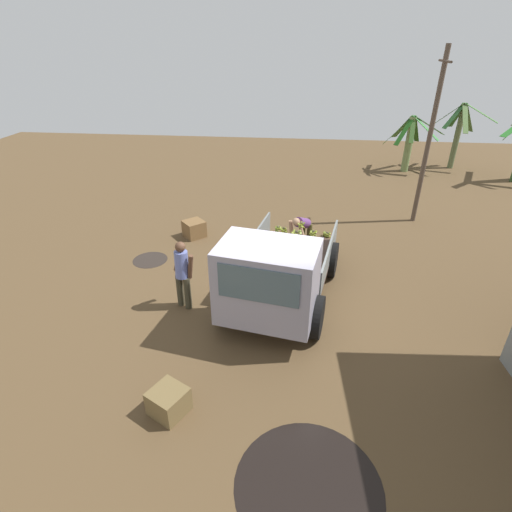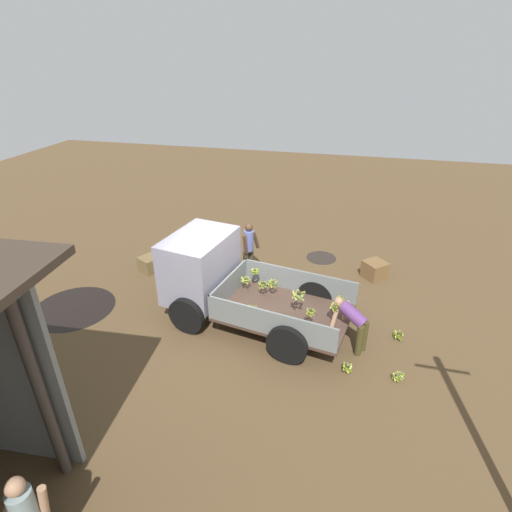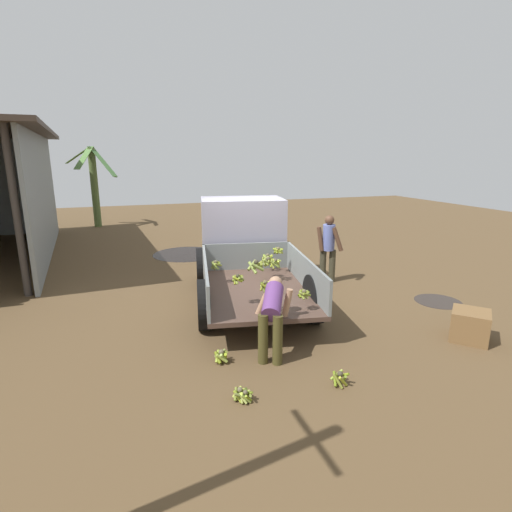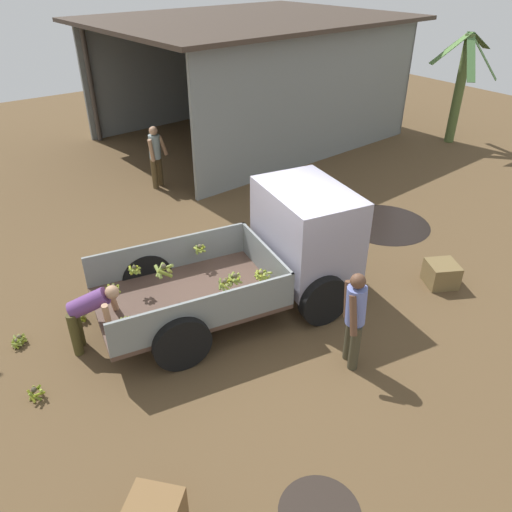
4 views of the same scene
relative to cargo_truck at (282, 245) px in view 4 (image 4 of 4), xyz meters
The scene contains 13 objects.
ground 1.09m from the cargo_truck, 160.19° to the right, with size 36.00×36.00×0.00m, color brown.
mud_patch_1 3.98m from the cargo_truck, 11.77° to the left, with size 2.10×2.10×0.01m, color black.
cargo_truck is the anchor object (origin of this frame).
warehouse_shed 9.86m from the cargo_truck, 55.97° to the left, with size 9.95×7.89×3.80m.
banana_palm_2 10.77m from the cargo_truck, 19.63° to the left, with size 2.12×2.08×3.43m.
person_foreground_visitor 2.07m from the cargo_truck, 97.35° to the right, with size 0.51×0.61×1.66m.
person_worker_loading 3.41m from the cargo_truck, 169.61° to the left, with size 0.90×0.74×1.17m.
person_bystander_near_shed 5.95m from the cargo_truck, 85.85° to the left, with size 0.67×0.43×1.67m.
banana_bunch_on_ground_0 3.73m from the cargo_truck, 156.82° to the left, with size 0.22×0.23×0.21m.
banana_bunch_on_ground_1 4.54m from the cargo_truck, behind, with size 0.24×0.25×0.22m.
banana_bunch_on_ground_2 4.65m from the cargo_truck, 161.69° to the left, with size 0.21×0.21×0.18m.
banana_bunch_on_ground_3 4.69m from the cargo_truck, 162.53° to the left, with size 0.21×0.22×0.16m.
wooden_crate_1 3.22m from the cargo_truck, 29.35° to the right, with size 0.55×0.55×0.46m, color brown.
Camera 4 is at (-4.64, -5.83, 5.51)m, focal length 35.00 mm.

